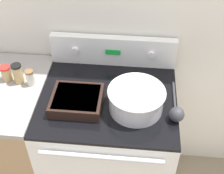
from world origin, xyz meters
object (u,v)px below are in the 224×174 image
Objects in this scene: mixing_bowl at (136,99)px; spice_jar_brown_cap at (30,78)px; spice_jar_red_cap at (6,73)px; spice_jar_black_cap at (18,74)px; ladle at (177,113)px; casserole_dish at (77,100)px.

mixing_bowl reaches higher than spice_jar_brown_cap.
spice_jar_brown_cap is at bearing -10.48° from spice_jar_red_cap.
spice_jar_brown_cap is (-0.61, 0.12, -0.01)m from mixing_bowl.
spice_jar_black_cap is at bearing 168.53° from mixing_bowl.
mixing_bowl is 0.62m from spice_jar_brown_cap.
spice_jar_red_cap is at bearing 168.36° from ladle.
ladle is at bearing -11.64° from spice_jar_red_cap.
ladle is (0.53, -0.04, -0.00)m from casserole_dish.
mixing_bowl is 0.32m from casserole_dish.
spice_jar_black_cap reaches higher than spice_jar_brown_cap.
casserole_dish is 0.83× the size of ladle.
spice_jar_black_cap is at bearing 158.66° from casserole_dish.
spice_jar_brown_cap is (-0.82, 0.17, 0.02)m from ladle.
casserole_dish is at bearing -21.34° from spice_jar_black_cap.
ladle is 2.64× the size of spice_jar_black_cap.
spice_jar_brown_cap is 0.79× the size of spice_jar_black_cap.
spice_jar_red_cap is (-0.97, 0.20, 0.02)m from ladle.
casserole_dish is (-0.32, -0.00, -0.04)m from mixing_bowl.
casserole_dish is at bearing -179.22° from mixing_bowl.
spice_jar_red_cap is (-0.08, 0.01, -0.01)m from spice_jar_black_cap.
spice_jar_black_cap is at bearing -10.66° from spice_jar_red_cap.
ladle is 0.84m from spice_jar_brown_cap.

